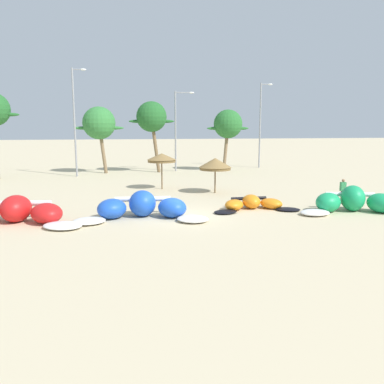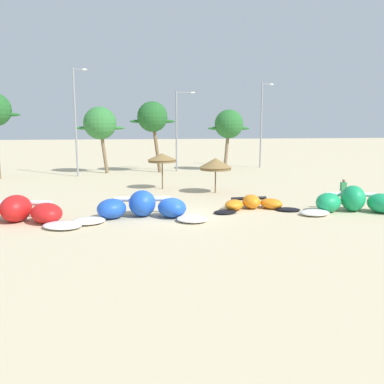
% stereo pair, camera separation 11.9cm
% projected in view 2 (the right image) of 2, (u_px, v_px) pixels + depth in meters
% --- Properties ---
extents(ground_plane, '(260.00, 260.00, 0.00)m').
position_uv_depth(ground_plane, '(180.00, 216.00, 22.54)').
color(ground_plane, beige).
extents(kite_far_left, '(7.94, 4.08, 1.41)m').
position_uv_depth(kite_far_left, '(13.00, 213.00, 20.70)').
color(kite_far_left, white).
rests_on(kite_far_left, ground).
extents(kite_left, '(7.47, 3.69, 1.46)m').
position_uv_depth(kite_left, '(142.00, 208.00, 21.94)').
color(kite_left, white).
rests_on(kite_left, ground).
extents(kite_left_of_center, '(5.58, 2.59, 0.85)m').
position_uv_depth(kite_left_of_center, '(253.00, 204.00, 24.21)').
color(kite_left_of_center, black).
rests_on(kite_left_of_center, ground).
extents(kite_center, '(6.79, 4.07, 1.53)m').
position_uv_depth(kite_center, '(355.00, 202.00, 23.33)').
color(kite_center, white).
rests_on(kite_center, ground).
extents(beach_umbrella_near_van, '(2.33, 2.33, 2.86)m').
position_uv_depth(beach_umbrella_near_van, '(162.00, 158.00, 31.64)').
color(beach_umbrella_near_van, brown).
rests_on(beach_umbrella_near_van, ground).
extents(beach_umbrella_middle, '(2.44, 2.44, 2.64)m').
position_uv_depth(beach_umbrella_middle, '(216.00, 164.00, 29.80)').
color(beach_umbrella_middle, brown).
rests_on(beach_umbrella_middle, ground).
extents(person_near_kites, '(0.36, 0.24, 1.62)m').
position_uv_depth(person_near_kites, '(343.00, 191.00, 25.85)').
color(person_near_kites, '#383842').
rests_on(person_near_kites, ground).
extents(palm_left_of_gap, '(5.13, 3.42, 7.00)m').
position_uv_depth(palm_left_of_gap, '(100.00, 124.00, 41.86)').
color(palm_left_of_gap, '#7F6647').
rests_on(palm_left_of_gap, ground).
extents(palm_center_left, '(4.86, 3.24, 7.58)m').
position_uv_depth(palm_center_left, '(153.00, 117.00, 42.55)').
color(palm_center_left, brown).
rests_on(palm_center_left, ground).
extents(palm_center_right, '(4.74, 3.16, 6.78)m').
position_uv_depth(palm_center_right, '(229.00, 125.00, 44.02)').
color(palm_center_right, '#7F6647').
rests_on(palm_center_right, ground).
extents(lamppost_west_center, '(1.42, 0.24, 10.50)m').
position_uv_depth(lamppost_west_center, '(76.00, 118.00, 39.11)').
color(lamppost_west_center, gray).
rests_on(lamppost_west_center, ground).
extents(lamppost_east_center, '(2.16, 0.24, 8.71)m').
position_uv_depth(lamppost_east_center, '(178.00, 126.00, 43.83)').
color(lamppost_east_center, gray).
rests_on(lamppost_east_center, ground).
extents(lamppost_east, '(1.49, 0.24, 9.96)m').
position_uv_depth(lamppost_east, '(262.00, 122.00, 47.47)').
color(lamppost_east, gray).
rests_on(lamppost_east, ground).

